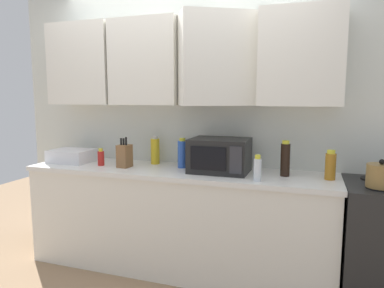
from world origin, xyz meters
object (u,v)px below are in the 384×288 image
(bottle_blue_cleaner, at_px, (182,154))
(bottle_clear_tall, at_px, (257,169))
(microwave, at_px, (220,155))
(bottle_amber_vinegar, at_px, (330,166))
(knife_block, at_px, (124,156))
(bottle_red_sauce, at_px, (101,158))
(dish_rack, at_px, (72,156))
(bottle_soy_dark, at_px, (285,159))
(kettle, at_px, (381,176))
(bottle_yellow_mustard, at_px, (155,151))

(bottle_blue_cleaner, height_order, bottle_clear_tall, bottle_blue_cleaner)
(microwave, bearing_deg, bottle_amber_vinegar, 0.01)
(knife_block, xyz_separation_m, bottle_red_sauce, (-0.24, -0.00, -0.03))
(dish_rack, bearing_deg, bottle_blue_cleaner, 4.57)
(knife_block, distance_m, bottle_clear_tall, 1.20)
(dish_rack, height_order, bottle_soy_dark, bottle_soy_dark)
(kettle, bearing_deg, bottle_yellow_mustard, 169.60)
(bottle_soy_dark, distance_m, bottle_amber_vinegar, 0.33)
(knife_block, distance_m, bottle_blue_cleaner, 0.52)
(dish_rack, bearing_deg, knife_block, -5.43)
(kettle, xyz_separation_m, dish_rack, (-2.63, 0.16, -0.03))
(bottle_yellow_mustard, bearing_deg, microwave, -13.17)
(microwave, distance_m, bottle_clear_tall, 0.42)
(bottle_yellow_mustard, height_order, bottle_blue_cleaner, bottle_blue_cleaner)
(bottle_red_sauce, xyz_separation_m, bottle_soy_dark, (1.62, 0.10, 0.06))
(microwave, xyz_separation_m, dish_rack, (-1.45, -0.02, -0.08))
(microwave, xyz_separation_m, bottle_blue_cleaner, (-0.36, 0.07, -0.02))
(bottle_yellow_mustard, relative_size, bottle_amber_vinegar, 1.15)
(dish_rack, xyz_separation_m, bottle_amber_vinegar, (2.31, 0.02, 0.05))
(kettle, distance_m, bottle_yellow_mustard, 1.86)
(microwave, bearing_deg, bottle_red_sauce, -175.80)
(dish_rack, distance_m, bottle_soy_dark, 1.98)
(bottle_red_sauce, height_order, bottle_blue_cleaner, bottle_blue_cleaner)
(bottle_amber_vinegar, bearing_deg, kettle, -30.24)
(bottle_amber_vinegar, bearing_deg, bottle_blue_cleaner, 176.90)
(bottle_clear_tall, bearing_deg, bottle_yellow_mustard, 159.32)
(dish_rack, xyz_separation_m, bottle_yellow_mustard, (0.80, 0.18, 0.06))
(microwave, xyz_separation_m, bottle_clear_tall, (0.35, -0.22, -0.05))
(bottle_soy_dark, bearing_deg, knife_block, -176.06)
(bottle_soy_dark, xyz_separation_m, bottle_clear_tall, (-0.18, -0.24, -0.04))
(bottle_yellow_mustard, distance_m, bottle_clear_tall, 1.07)
(microwave, relative_size, dish_rack, 1.26)
(bottle_soy_dark, distance_m, bottle_clear_tall, 0.30)
(bottle_yellow_mustard, bearing_deg, bottle_clear_tall, -20.68)
(knife_block, height_order, bottle_amber_vinegar, knife_block)
(bottle_soy_dark, xyz_separation_m, bottle_yellow_mustard, (-1.19, 0.14, -0.01))
(kettle, bearing_deg, bottle_red_sauce, 177.43)
(knife_block, height_order, bottle_blue_cleaner, knife_block)
(knife_block, distance_m, bottle_soy_dark, 1.38)
(bottle_blue_cleaner, bearing_deg, bottle_red_sauce, -168.77)
(bottle_soy_dark, bearing_deg, bottle_red_sauce, -176.61)
(dish_rack, xyz_separation_m, knife_block, (0.60, -0.06, 0.04))
(bottle_blue_cleaner, xyz_separation_m, bottle_clear_tall, (0.70, -0.29, -0.03))
(microwave, relative_size, knife_block, 1.77)
(bottle_soy_dark, relative_size, bottle_yellow_mustard, 1.09)
(bottle_soy_dark, height_order, bottle_yellow_mustard, bottle_soy_dark)
(knife_block, bearing_deg, bottle_red_sauce, -179.77)
(knife_block, height_order, bottle_yellow_mustard, knife_block)
(microwave, xyz_separation_m, knife_block, (-0.85, -0.08, -0.04))
(bottle_red_sauce, height_order, bottle_amber_vinegar, bottle_amber_vinegar)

